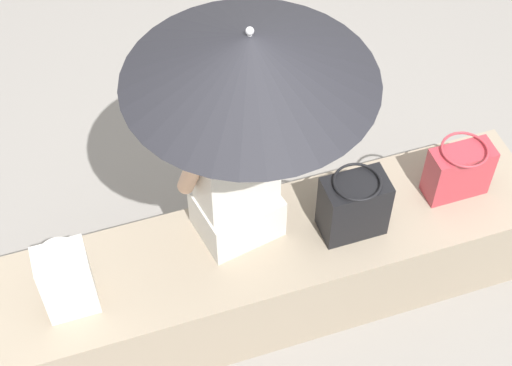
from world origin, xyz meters
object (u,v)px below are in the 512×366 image
at_px(parasol, 250,58).
at_px(handbag_black, 458,170).
at_px(person_seated, 236,171).
at_px(tote_bag_canvas, 354,206).
at_px(shoulder_bag_spare, 66,280).

bearing_deg(parasol, handbag_black, 175.55).
bearing_deg(parasol, person_seated, -30.48).
relative_size(person_seated, tote_bag_canvas, 2.77).
bearing_deg(parasol, shoulder_bag_spare, 9.11).
height_order(person_seated, tote_bag_canvas, person_seated).
xyz_separation_m(parasol, shoulder_bag_spare, (0.82, 0.13, -0.83)).
distance_m(parasol, tote_bag_canvas, 0.97).
bearing_deg(person_seated, shoulder_bag_spare, 12.08).
bearing_deg(shoulder_bag_spare, tote_bag_canvas, -179.77).
xyz_separation_m(parasol, tote_bag_canvas, (-0.43, 0.13, -0.86)).
bearing_deg(parasol, tote_bag_canvas, 163.48).
bearing_deg(tote_bag_canvas, shoulder_bag_spare, 0.23).
distance_m(parasol, shoulder_bag_spare, 1.18).
height_order(person_seated, parasol, parasol).
relative_size(person_seated, handbag_black, 3.12).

